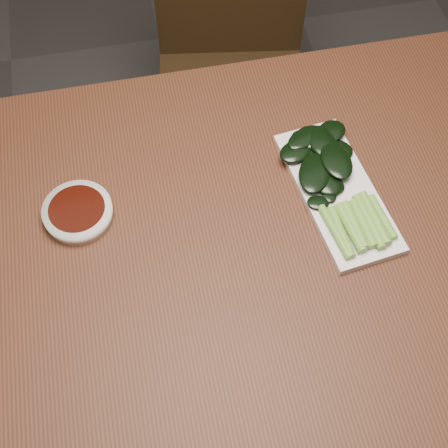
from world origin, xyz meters
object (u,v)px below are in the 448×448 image
chair_far (232,66)px  sauce_bowl (78,212)px  serving_plate (337,192)px  gai_lan (331,173)px  table (238,258)px

chair_far → sauce_bowl: 0.74m
serving_plate → gai_lan: (-0.00, 0.03, 0.02)m
table → sauce_bowl: bearing=159.7°
chair_far → serving_plate: bearing=-75.3°
chair_far → serving_plate: (0.06, -0.60, 0.27)m
sauce_bowl → gai_lan: size_ratio=0.41×
table → gai_lan: size_ratio=4.84×
sauce_bowl → chair_far: bearing=55.1°
chair_far → gai_lan: (0.05, -0.57, 0.29)m
table → gai_lan: (0.18, 0.08, 0.10)m
sauce_bowl → serving_plate: size_ratio=0.38×
table → gai_lan: bearing=23.5°
chair_far → sauce_bowl: bearing=-115.5°
sauce_bowl → serving_plate: sauce_bowl is taller
chair_far → sauce_bowl: size_ratio=7.56×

